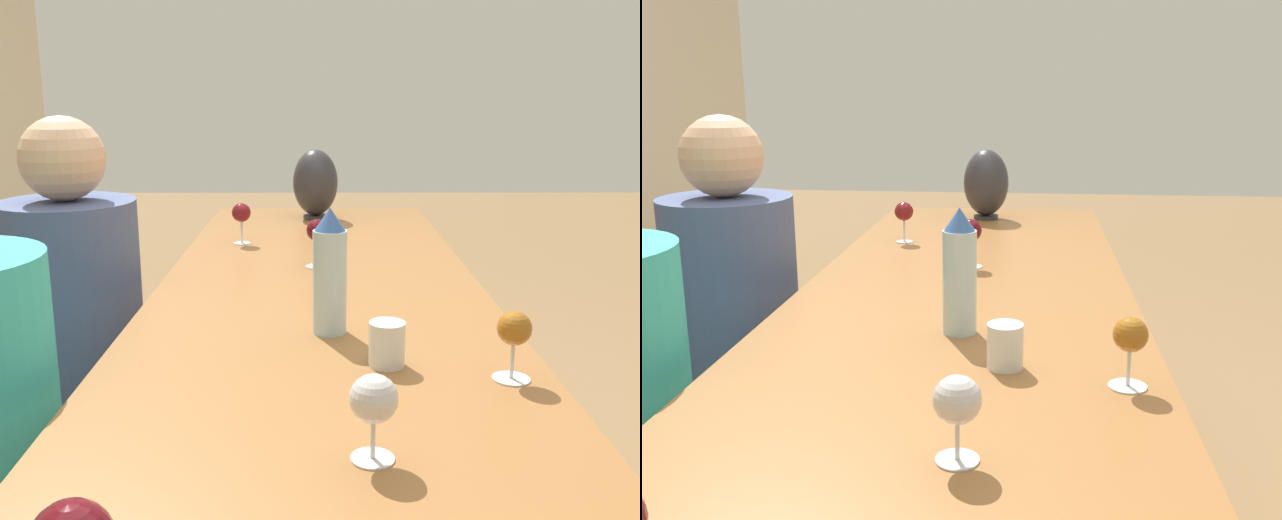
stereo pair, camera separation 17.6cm
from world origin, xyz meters
The scene contains 10 objects.
dining_table centered at (0.00, 0.00, 0.69)m, with size 2.62×0.87×0.77m.
water_bottle centered at (-0.30, -0.02, 0.90)m, with size 0.07×0.07×0.27m.
water_tumbler centered at (-0.49, -0.13, 0.81)m, with size 0.07×0.07×0.09m.
vase centered at (1.07, 0.01, 0.91)m, with size 0.18×0.18×0.28m.
wine_glass_0 centered at (0.60, 0.26, 0.87)m, with size 0.06×0.06×0.14m.
wine_glass_2 centered at (-0.56, -0.35, 0.86)m, with size 0.07×0.07×0.13m.
wine_glass_3 centered at (0.27, 0.01, 0.87)m, with size 0.07×0.07×0.14m.
wine_glass_4 centered at (-0.84, -0.07, 0.86)m, with size 0.07×0.07×0.13m.
chair_far centered at (0.15, 0.76, 0.47)m, with size 0.44×0.44×0.86m.
person_far centered at (0.15, 0.67, 0.64)m, with size 0.37×0.37×1.21m.
Camera 1 is at (-1.76, 0.01, 1.29)m, focal length 40.00 mm.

